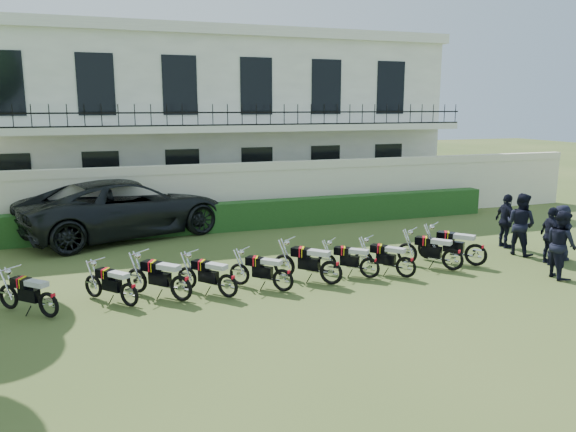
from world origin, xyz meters
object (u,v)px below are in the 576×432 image
(motorcycle_8, at_px, (453,254))
(motorcycle_1, at_px, (129,289))
(motorcycle_6, at_px, (370,263))
(suv, at_px, (127,207))
(officer_2, at_px, (551,236))
(motorcycle_9, at_px, (476,249))
(motorcycle_4, at_px, (283,275))
(motorcycle_5, at_px, (331,267))
(motorcycle_2, at_px, (181,282))
(officer_3, at_px, (561,232))
(motorcycle_3, at_px, (228,280))
(officer_5, at_px, (506,221))
(officer_4, at_px, (521,224))
(officer_1, at_px, (561,244))
(motorcycle_7, at_px, (406,262))

(motorcycle_8, bearing_deg, motorcycle_1, 140.66)
(motorcycle_6, relative_size, suv, 0.19)
(suv, distance_m, officer_2, 13.21)
(motorcycle_9, height_order, suv, suv)
(motorcycle_4, bearing_deg, motorcycle_5, -42.00)
(motorcycle_2, height_order, officer_3, officer_3)
(motorcycle_3, height_order, officer_3, officer_3)
(motorcycle_9, xyz_separation_m, officer_3, (2.74, -0.18, 0.31))
(officer_5, bearing_deg, officer_4, 172.35)
(motorcycle_3, bearing_deg, motorcycle_8, -39.62)
(motorcycle_2, distance_m, motorcycle_8, 7.20)
(motorcycle_1, height_order, motorcycle_2, motorcycle_2)
(officer_1, xyz_separation_m, officer_3, (1.35, 1.36, -0.08))
(motorcycle_4, distance_m, motorcycle_6, 2.43)
(motorcycle_3, bearing_deg, motorcycle_6, -37.02)
(motorcycle_9, xyz_separation_m, officer_1, (1.39, -1.53, 0.39))
(motorcycle_1, height_order, motorcycle_8, motorcycle_8)
(motorcycle_8, bearing_deg, officer_3, -39.58)
(motorcycle_9, distance_m, officer_2, 2.18)
(officer_3, bearing_deg, motorcycle_2, 91.37)
(officer_2, relative_size, officer_3, 1.01)
(officer_4, bearing_deg, motorcycle_2, 76.80)
(motorcycle_2, bearing_deg, officer_2, -45.91)
(suv, relative_size, officer_4, 3.77)
(motorcycle_8, height_order, officer_3, officer_3)
(motorcycle_6, bearing_deg, motorcycle_4, 138.34)
(motorcycle_5, relative_size, officer_4, 0.79)
(motorcycle_6, height_order, officer_3, officer_3)
(motorcycle_5, relative_size, motorcycle_6, 1.11)
(officer_2, height_order, officer_3, officer_2)
(officer_5, bearing_deg, officer_3, -157.97)
(motorcycle_5, relative_size, motorcycle_9, 0.93)
(motorcycle_1, bearing_deg, officer_2, -41.36)
(motorcycle_2, height_order, motorcycle_8, motorcycle_2)
(motorcycle_9, distance_m, officer_3, 2.76)
(motorcycle_6, xyz_separation_m, officer_4, (5.31, 0.68, 0.50))
(motorcycle_4, relative_size, motorcycle_7, 0.93)
(motorcycle_2, bearing_deg, motorcycle_9, -43.11)
(motorcycle_4, height_order, motorcycle_8, motorcycle_8)
(motorcycle_8, height_order, officer_2, officer_2)
(motorcycle_7, distance_m, officer_3, 5.12)
(motorcycle_6, bearing_deg, suv, 79.89)
(motorcycle_3, distance_m, motorcycle_8, 6.16)
(officer_4, bearing_deg, officer_3, -158.04)
(motorcycle_2, distance_m, officer_4, 10.15)
(motorcycle_3, distance_m, officer_3, 9.76)
(suv, bearing_deg, motorcycle_5, -167.60)
(motorcycle_7, height_order, motorcycle_9, motorcycle_9)
(suv, xyz_separation_m, officer_2, (10.83, -7.57, -0.16))
(motorcycle_8, bearing_deg, officer_1, -70.83)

